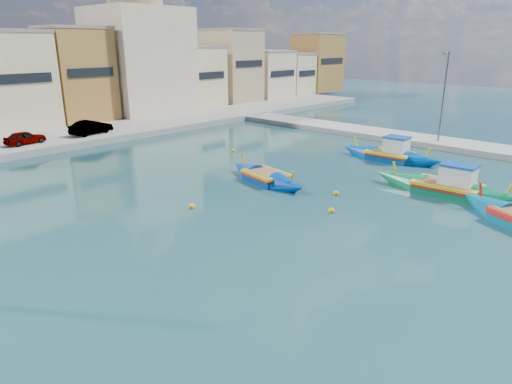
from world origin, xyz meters
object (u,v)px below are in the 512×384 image
quay_street_lamp (443,97)px  luzzu_green (266,178)px  luzzu_turquoise_cabin (447,189)px  church_block (138,45)px  luzzu_blue_cabin (390,156)px

quay_street_lamp → luzzu_green: (-18.18, 3.89, -4.08)m
luzzu_turquoise_cabin → luzzu_green: luzzu_turquoise_cabin is taller
quay_street_lamp → luzzu_turquoise_cabin: bearing=-155.3°
luzzu_green → luzzu_turquoise_cabin: bearing=-60.3°
church_block → luzzu_blue_cabin: bearing=-89.8°
luzzu_turquoise_cabin → luzzu_blue_cabin: bearing=50.7°
luzzu_blue_cabin → quay_street_lamp: bearing=-5.4°
quay_street_lamp → luzzu_green: 19.03m
church_block → quay_street_lamp: bearing=-77.7°
luzzu_green → quay_street_lamp: bearing=-12.1°
quay_street_lamp → luzzu_blue_cabin: bearing=174.6°
luzzu_turquoise_cabin → luzzu_green: size_ratio=1.23×
quay_street_lamp → luzzu_turquoise_cabin: size_ratio=0.85×
church_block → quay_street_lamp: 35.04m
luzzu_blue_cabin → luzzu_green: luzzu_blue_cabin is taller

